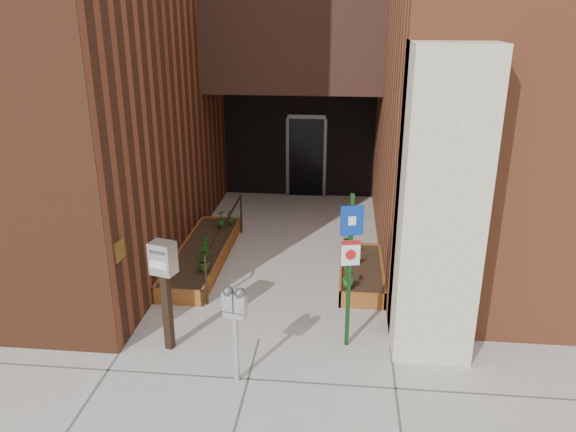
# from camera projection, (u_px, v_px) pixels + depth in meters

# --- Properties ---
(ground) EXTENTS (80.00, 80.00, 0.00)m
(ground) POSITION_uv_depth(u_px,v_px,m) (259.00, 339.00, 8.63)
(ground) COLOR #9E9991
(ground) RESTS_ON ground
(architecture) EXTENTS (20.00, 14.60, 10.00)m
(architecture) POSITION_uv_depth(u_px,v_px,m) (291.00, 0.00, 13.36)
(architecture) COLOR brown
(architecture) RESTS_ON ground
(planter_left) EXTENTS (0.90, 3.60, 0.30)m
(planter_left) POSITION_uv_depth(u_px,v_px,m) (203.00, 255.00, 11.26)
(planter_left) COLOR brown
(planter_left) RESTS_ON ground
(planter_right) EXTENTS (0.80, 2.20, 0.30)m
(planter_right) POSITION_uv_depth(u_px,v_px,m) (361.00, 273.00, 10.49)
(planter_right) COLOR brown
(planter_right) RESTS_ON ground
(handrail) EXTENTS (0.04, 3.34, 0.90)m
(handrail) POSITION_uv_depth(u_px,v_px,m) (226.00, 229.00, 10.95)
(handrail) COLOR black
(handrail) RESTS_ON ground
(parking_meter) EXTENTS (0.33, 0.18, 1.43)m
(parking_meter) POSITION_uv_depth(u_px,v_px,m) (235.00, 309.00, 7.30)
(parking_meter) COLOR #B8B7BA
(parking_meter) RESTS_ON ground
(sign_post) EXTENTS (0.32, 0.11, 2.40)m
(sign_post) POSITION_uv_depth(u_px,v_px,m) (350.00, 256.00, 7.98)
(sign_post) COLOR #133513
(sign_post) RESTS_ON ground
(payment_dropbox) EXTENTS (0.40, 0.34, 1.71)m
(payment_dropbox) POSITION_uv_depth(u_px,v_px,m) (164.00, 273.00, 8.00)
(payment_dropbox) COLOR black
(payment_dropbox) RESTS_ON ground
(shrub_left_a) EXTENTS (0.43, 0.43, 0.37)m
(shrub_left_a) POSITION_uv_depth(u_px,v_px,m) (204.00, 260.00, 10.21)
(shrub_left_a) COLOR #245317
(shrub_left_a) RESTS_ON planter_left
(shrub_left_b) EXTENTS (0.25, 0.25, 0.37)m
(shrub_left_b) POSITION_uv_depth(u_px,v_px,m) (205.00, 247.00, 10.77)
(shrub_left_b) COLOR #195719
(shrub_left_b) RESTS_ON planter_left
(shrub_left_c) EXTENTS (0.30, 0.30, 0.37)m
(shrub_left_c) POSITION_uv_depth(u_px,v_px,m) (222.00, 218.00, 12.24)
(shrub_left_c) COLOR #1D4E16
(shrub_left_c) RESTS_ON planter_left
(shrub_left_d) EXTENTS (0.24, 0.24, 0.33)m
(shrub_left_d) POSITION_uv_depth(u_px,v_px,m) (230.00, 217.00, 12.38)
(shrub_left_d) COLOR #20621C
(shrub_left_d) RESTS_ON planter_left
(shrub_right_a) EXTENTS (0.25, 0.25, 0.37)m
(shrub_right_a) POSITION_uv_depth(u_px,v_px,m) (348.00, 277.00, 9.55)
(shrub_right_a) COLOR #1B5A19
(shrub_right_a) RESTS_ON planter_right
(shrub_right_b) EXTENTS (0.21, 0.21, 0.34)m
(shrub_right_b) POSITION_uv_depth(u_px,v_px,m) (359.00, 254.00, 10.52)
(shrub_right_b) COLOR #265718
(shrub_right_b) RESTS_ON planter_right
(shrub_right_c) EXTENTS (0.38, 0.38, 0.33)m
(shrub_right_c) POSITION_uv_depth(u_px,v_px,m) (348.00, 239.00, 11.22)
(shrub_right_c) COLOR #1B5F1F
(shrub_right_c) RESTS_ON planter_right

